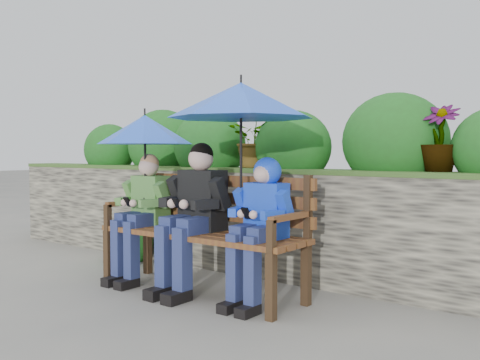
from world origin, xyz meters
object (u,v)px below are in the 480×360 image
Objects in this scene: boy_middle at (194,209)px; boy_right at (260,216)px; park_bench at (206,224)px; boy_left at (142,209)px; umbrella_left at (145,130)px; umbrella_right at (241,100)px.

boy_middle reaches higher than boy_right.
boy_right is (0.62, -0.08, 0.12)m from park_bench.
umbrella_left reaches higher than boy_left.
umbrella_left is 1.11m from umbrella_right.
umbrella_right is at bearing 171.65° from boy_right.
boy_left is 1.01× the size of umbrella_right.
boy_right is (0.67, 0.02, -0.01)m from boy_middle.
boy_left is 1.02× the size of boy_right.
boy_left is 1.44m from umbrella_right.
boy_right is at bearing -0.45° from umbrella_left.
park_bench is 1.67× the size of boy_right.
umbrella_right is at bearing 6.86° from boy_middle.
umbrella_left is at bearing -178.94° from umbrella_right.
boy_middle is (-0.05, -0.10, 0.13)m from park_bench.
boy_left is 0.92× the size of boy_middle.
umbrella_right is (0.41, -0.05, 1.02)m from park_bench.
umbrella_left is at bearing 179.55° from boy_right.
umbrella_right is (1.09, 0.02, 0.20)m from umbrella_left.
park_bench is at bearing 173.54° from umbrella_right.
umbrella_right reaches higher than umbrella_left.
boy_left is 1.36× the size of umbrella_left.
boy_middle is at bearing -116.17° from park_bench.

